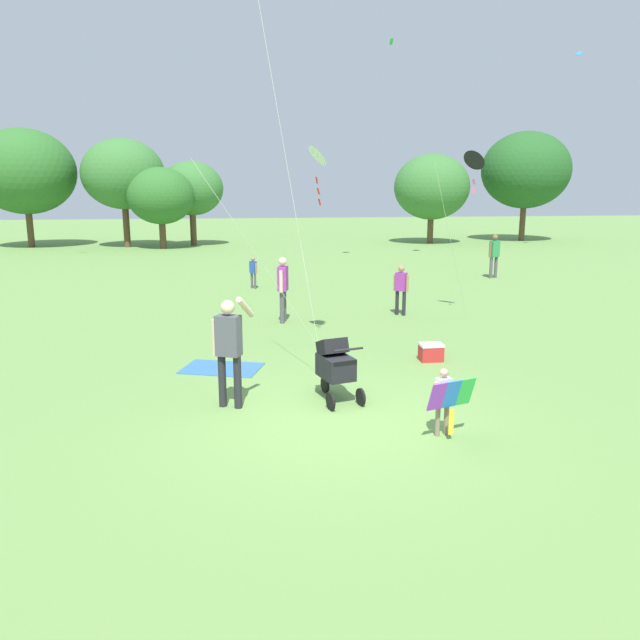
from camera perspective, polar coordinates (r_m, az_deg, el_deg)
name	(u,v)px	position (r m, az deg, el deg)	size (l,w,h in m)	color
ground_plane	(334,420)	(9.22, 1.27, -9.23)	(120.00, 120.00, 0.00)	#668E47
treeline_distant	(231,177)	(36.57, -8.27, 12.97)	(42.01, 6.21, 6.74)	brown
child_with_butterfly_kite	(445,396)	(8.62, 11.51, -6.93)	(0.72, 0.44, 0.96)	#7F705B
person_adult_flyer	(229,343)	(9.53, -8.44, -2.16)	(0.67, 0.50, 1.78)	#232328
stroller	(335,364)	(9.85, 1.41, -4.07)	(0.70, 1.12, 1.03)	black
kite_orange_delta	(474,162)	(16.25, 14.08, 14.02)	(2.10, 2.59, 4.28)	black
kite_green_novelty	(317,159)	(12.88, -0.32, 14.69)	(2.70, 1.69, 4.21)	white
person_red_shirt	(253,270)	(20.87, -6.21, 4.64)	(0.26, 0.28, 1.08)	#4C4C51
person_sitting_far	(494,252)	(24.06, 15.85, 6.04)	(0.49, 0.34, 1.63)	#4C4C51
person_couple_left	(283,284)	(15.49, -3.47, 3.33)	(0.31, 0.52, 1.66)	#4C4C51
person_kid_running	(401,286)	(16.51, 7.52, 3.14)	(0.34, 0.32, 1.34)	#232328
picnic_blanket	(222,368)	(11.83, -9.10, -4.44)	(1.44, 0.95, 0.02)	#3366B2
cooler_box	(431,352)	(12.36, 10.25, -2.95)	(0.45, 0.33, 0.35)	red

